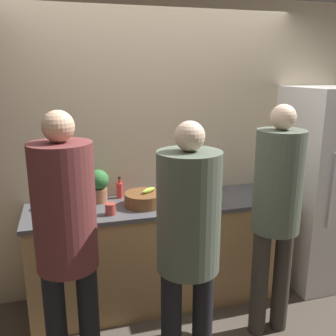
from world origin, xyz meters
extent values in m
plane|color=#4C4238|center=(0.00, 0.00, 0.00)|extent=(14.00, 14.00, 0.00)
cube|color=#C6B293|center=(0.00, 0.66, 1.30)|extent=(5.20, 0.06, 2.60)
cube|color=tan|center=(0.00, 0.36, 0.44)|extent=(2.20, 0.61, 0.88)
cube|color=#4C4C51|center=(0.00, 0.36, 0.89)|extent=(2.23, 0.64, 0.03)
cube|color=white|center=(1.53, 0.29, 0.93)|extent=(0.64, 0.70, 1.85)
cylinder|color=#99999E|center=(1.34, -0.07, 1.02)|extent=(0.02, 0.02, 0.65)
cylinder|color=black|center=(-0.88, -0.44, 0.43)|extent=(0.13, 0.13, 0.86)
cylinder|color=black|center=(-0.68, -0.44, 0.43)|extent=(0.13, 0.13, 0.86)
cylinder|color=brown|center=(-0.78, -0.44, 1.23)|extent=(0.36, 0.36, 0.75)
sphere|color=#DBAD89|center=(-0.78, -0.44, 1.70)|extent=(0.18, 0.18, 0.18)
cylinder|color=black|center=(-0.19, -0.60, 0.41)|extent=(0.13, 0.13, 0.83)
cylinder|color=black|center=(0.02, -0.60, 0.41)|extent=(0.13, 0.13, 0.83)
cylinder|color=#515B4C|center=(-0.09, -0.60, 1.19)|extent=(0.38, 0.38, 0.72)
sphere|color=beige|center=(-0.09, -0.60, 1.64)|extent=(0.17, 0.17, 0.17)
cylinder|color=#38332D|center=(0.60, -0.30, 0.43)|extent=(0.13, 0.13, 0.85)
cylinder|color=#38332D|center=(0.79, -0.30, 0.43)|extent=(0.13, 0.13, 0.85)
cylinder|color=#515B4C|center=(0.69, -0.30, 1.22)|extent=(0.35, 0.35, 0.74)
sphere|color=beige|center=(0.69, -0.30, 1.68)|extent=(0.18, 0.18, 0.18)
cylinder|color=brown|center=(-0.16, 0.31, 0.97)|extent=(0.32, 0.32, 0.11)
ellipsoid|color=#99BC38|center=(-0.12, 0.31, 1.04)|extent=(0.15, 0.12, 0.04)
cylinder|color=#ADA393|center=(0.28, 0.57, 0.98)|extent=(0.11, 0.11, 0.14)
cylinder|color=#99754C|center=(0.26, 0.57, 1.09)|extent=(0.01, 0.05, 0.23)
cylinder|color=#99754C|center=(0.29, 0.58, 1.09)|extent=(0.03, 0.04, 0.23)
cylinder|color=#99754C|center=(0.28, 0.56, 1.09)|extent=(0.05, 0.01, 0.23)
cylinder|color=#236033|center=(0.43, 0.15, 0.96)|extent=(0.06, 0.06, 0.10)
cylinder|color=#236033|center=(0.43, 0.15, 1.03)|extent=(0.03, 0.03, 0.03)
cylinder|color=black|center=(0.43, 0.15, 1.05)|extent=(0.03, 0.03, 0.01)
cylinder|color=silver|center=(0.53, 0.50, 1.00)|extent=(0.07, 0.07, 0.17)
cylinder|color=silver|center=(0.53, 0.50, 1.11)|extent=(0.03, 0.03, 0.05)
cylinder|color=black|center=(0.53, 0.50, 1.15)|extent=(0.04, 0.04, 0.02)
cylinder|color=red|center=(-0.32, 0.56, 0.98)|extent=(0.06, 0.06, 0.13)
cylinder|color=red|center=(-0.32, 0.56, 1.07)|extent=(0.02, 0.02, 0.04)
cylinder|color=black|center=(-0.32, 0.56, 1.09)|extent=(0.03, 0.03, 0.02)
cylinder|color=#A33D33|center=(-0.45, 0.18, 0.96)|extent=(0.08, 0.08, 0.09)
cylinder|color=gold|center=(-0.95, 0.44, 0.96)|extent=(0.08, 0.08, 0.09)
cylinder|color=#9E6042|center=(-0.51, 0.50, 0.97)|extent=(0.14, 0.14, 0.12)
sphere|color=#2D6B33|center=(-0.51, 0.50, 1.10)|extent=(0.17, 0.17, 0.17)
camera|label=1|loc=(-0.76, -2.54, 1.99)|focal=40.00mm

